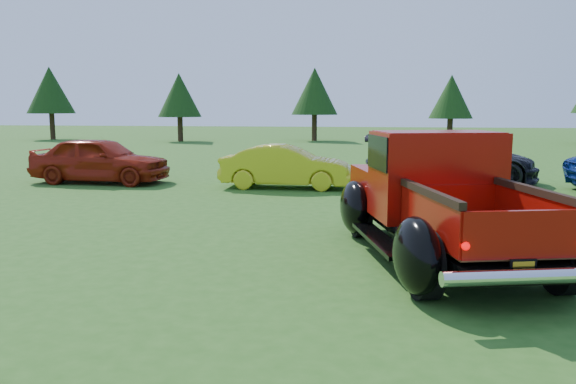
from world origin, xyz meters
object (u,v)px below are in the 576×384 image
(tree_far_west, at_px, (50,90))
(show_car_grey, at_px, (450,158))
(pickup_truck, at_px, (434,196))
(tree_mid_right, at_px, (451,97))
(show_car_yellow, at_px, (286,167))
(tree_mid_left, at_px, (315,91))
(show_car_red, at_px, (100,160))
(tree_west, at_px, (179,95))

(tree_far_west, relative_size, show_car_grey, 1.02)
(pickup_truck, relative_size, show_car_grey, 1.07)
(tree_mid_right, xyz_separation_m, pickup_truck, (-4.13, -29.13, -2.06))
(show_car_yellow, bearing_deg, tree_mid_left, 3.67)
(tree_far_west, bearing_deg, tree_mid_right, -0.00)
(show_car_red, bearing_deg, pickup_truck, -125.42)
(tree_mid_left, xyz_separation_m, show_car_yellow, (1.50, -23.24, -2.77))
(show_car_red, bearing_deg, tree_west, 15.27)
(tree_far_west, xyz_separation_m, tree_mid_left, (19.00, 1.00, -0.14))
(tree_west, xyz_separation_m, show_car_yellow, (10.50, -21.24, -2.49))
(tree_far_west, relative_size, tree_mid_right, 1.18)
(tree_far_west, distance_m, show_car_red, 26.60)
(tree_mid_left, bearing_deg, pickup_truck, -80.82)
(pickup_truck, relative_size, show_car_yellow, 1.47)
(tree_west, bearing_deg, tree_mid_left, 12.53)
(tree_mid_right, distance_m, show_car_red, 25.78)
(tree_mid_right, xyz_separation_m, show_car_grey, (-2.72, -20.33, -2.23))
(tree_mid_left, bearing_deg, tree_west, -167.47)
(show_car_grey, bearing_deg, tree_mid_left, 20.01)
(show_car_yellow, distance_m, show_car_grey, 5.15)
(tree_west, height_order, tree_mid_left, tree_mid_left)
(tree_mid_right, height_order, show_car_yellow, tree_mid_right)
(tree_mid_right, distance_m, pickup_truck, 29.50)
(tree_far_west, height_order, pickup_truck, tree_far_west)
(tree_west, height_order, tree_mid_right, tree_west)
(pickup_truck, bearing_deg, tree_far_west, 115.05)
(tree_far_west, distance_m, tree_west, 10.06)
(show_car_yellow, xyz_separation_m, show_car_grey, (4.78, 1.91, 0.13))
(tree_far_west, relative_size, show_car_yellow, 1.40)
(tree_west, xyz_separation_m, tree_mid_left, (9.00, 2.00, 0.27))
(tree_west, bearing_deg, show_car_red, -77.33)
(tree_mid_right, bearing_deg, show_car_red, -121.14)
(show_car_red, bearing_deg, tree_mid_left, -7.96)
(tree_far_west, bearing_deg, tree_west, -5.71)
(tree_west, xyz_separation_m, show_car_grey, (15.28, -19.33, -2.37))
(pickup_truck, xyz_separation_m, show_car_grey, (1.41, 8.81, -0.17))
(tree_west, xyz_separation_m, pickup_truck, (13.87, -28.13, -2.20))
(show_car_red, xyz_separation_m, show_car_grey, (10.57, 1.65, 0.03))
(show_car_yellow, bearing_deg, tree_mid_right, -18.65)
(tree_far_west, bearing_deg, show_car_yellow, -47.33)
(tree_west, relative_size, tree_mid_right, 1.05)
(show_car_red, bearing_deg, tree_mid_right, -28.55)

